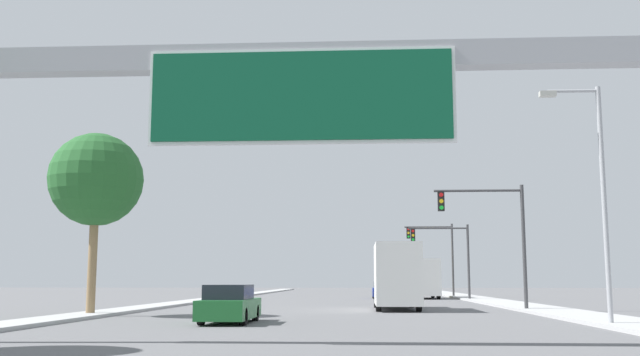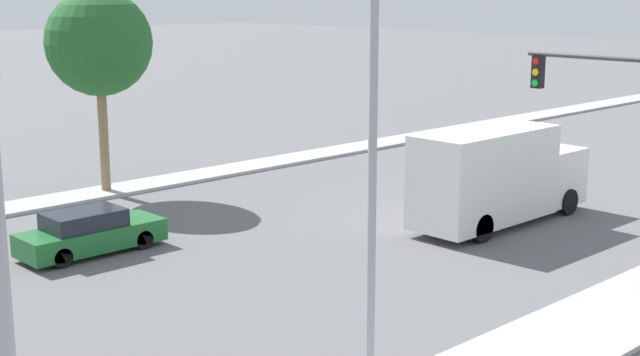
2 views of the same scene
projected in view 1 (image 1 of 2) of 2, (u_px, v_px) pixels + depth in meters
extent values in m
cube|color=#ACACAC|center=(478.00, 299.00, 59.18)|extent=(3.00, 120.00, 0.15)
cube|color=#ACACAC|center=(216.00, 298.00, 60.43)|extent=(2.00, 120.00, 0.15)
cube|color=#9EA0A5|center=(302.00, 58.00, 19.38)|extent=(19.90, 0.60, 0.70)
cube|color=white|center=(301.00, 96.00, 18.92)|extent=(8.18, 0.08, 2.60)
cube|color=#0C5133|center=(301.00, 96.00, 18.87)|extent=(7.98, 0.16, 2.40)
cube|color=navy|center=(383.00, 292.00, 63.26)|extent=(1.90, 4.22, 0.76)
cube|color=#1E232D|center=(383.00, 285.00, 63.15)|extent=(1.67, 2.19, 0.58)
cylinder|color=black|center=(374.00, 295.00, 64.56)|extent=(0.22, 0.64, 0.64)
cylinder|color=black|center=(392.00, 295.00, 64.47)|extent=(0.22, 0.64, 0.64)
cylinder|color=black|center=(374.00, 295.00, 61.98)|extent=(0.22, 0.64, 0.64)
cylinder|color=black|center=(393.00, 295.00, 61.89)|extent=(0.22, 0.64, 0.64)
cube|color=#1E662D|center=(230.00, 309.00, 27.38)|extent=(1.77, 4.73, 0.73)
cube|color=#1E232D|center=(229.00, 292.00, 27.24)|extent=(1.56, 2.46, 0.55)
cylinder|color=black|center=(217.00, 313.00, 28.84)|extent=(0.22, 0.64, 0.64)
cylinder|color=black|center=(255.00, 313.00, 28.75)|extent=(0.22, 0.64, 0.64)
cylinder|color=black|center=(201.00, 316.00, 25.94)|extent=(0.22, 0.64, 0.64)
cylinder|color=black|center=(243.00, 317.00, 25.85)|extent=(0.22, 0.64, 0.64)
cube|color=yellow|center=(420.00, 283.00, 65.61)|extent=(2.29, 2.06, 2.03)
cube|color=silver|center=(424.00, 277.00, 62.06)|extent=(2.49, 5.29, 3.13)
cylinder|color=black|center=(409.00, 292.00, 65.46)|extent=(0.28, 1.00, 1.00)
cylinder|color=black|center=(433.00, 292.00, 65.33)|extent=(0.28, 1.00, 1.00)
cylinder|color=black|center=(412.00, 293.00, 60.63)|extent=(0.28, 1.00, 1.00)
cylinder|color=black|center=(438.00, 293.00, 60.50)|extent=(0.28, 1.00, 1.00)
cube|color=white|center=(394.00, 284.00, 42.78)|extent=(2.18, 2.31, 2.14)
cube|color=silver|center=(397.00, 274.00, 38.79)|extent=(2.37, 5.93, 3.29)
cylinder|color=black|center=(376.00, 299.00, 42.60)|extent=(0.28, 1.00, 1.00)
cylinder|color=black|center=(411.00, 299.00, 42.48)|extent=(0.28, 1.00, 1.00)
cylinder|color=black|center=(379.00, 302.00, 37.18)|extent=(0.28, 1.00, 1.00)
cylinder|color=black|center=(419.00, 302.00, 37.06)|extent=(0.28, 1.00, 1.00)
cylinder|color=#3D3D3F|center=(524.00, 247.00, 37.96)|extent=(0.20, 0.20, 6.72)
cylinder|color=#3D3D3F|center=(478.00, 191.00, 38.53)|extent=(4.71, 0.14, 0.14)
cube|color=black|center=(441.00, 201.00, 38.56)|extent=(0.35, 0.28, 1.05)
cylinder|color=red|center=(441.00, 195.00, 38.45)|extent=(0.22, 0.04, 0.22)
cylinder|color=yellow|center=(441.00, 201.00, 38.40)|extent=(0.22, 0.04, 0.22)
cylinder|color=green|center=(441.00, 208.00, 38.35)|extent=(0.22, 0.04, 0.22)
cylinder|color=#3D3D3F|center=(468.00, 262.00, 57.68)|extent=(0.20, 0.20, 6.12)
cylinder|color=#3D3D3F|center=(438.00, 228.00, 58.21)|extent=(4.82, 0.14, 0.14)
cube|color=black|center=(413.00, 235.00, 58.24)|extent=(0.35, 0.28, 1.05)
cylinder|color=red|center=(413.00, 231.00, 58.14)|extent=(0.22, 0.04, 0.22)
cylinder|color=yellow|center=(413.00, 235.00, 58.09)|extent=(0.22, 0.04, 0.22)
cylinder|color=green|center=(413.00, 240.00, 58.04)|extent=(0.22, 0.04, 0.22)
cylinder|color=#3D3D3F|center=(453.00, 260.00, 67.62)|extent=(0.20, 0.20, 6.96)
cylinder|color=#3D3D3F|center=(428.00, 227.00, 68.20)|extent=(4.50, 0.14, 0.14)
cube|color=black|center=(408.00, 233.00, 68.23)|extent=(0.35, 0.28, 1.05)
cylinder|color=red|center=(408.00, 229.00, 68.12)|extent=(0.22, 0.04, 0.22)
cylinder|color=yellow|center=(408.00, 233.00, 68.07)|extent=(0.22, 0.04, 0.22)
cylinder|color=green|center=(409.00, 237.00, 68.02)|extent=(0.22, 0.04, 0.22)
cylinder|color=#8C704C|center=(93.00, 247.00, 32.92)|extent=(0.40, 0.40, 6.31)
sphere|color=#235B28|center=(96.00, 179.00, 33.37)|extent=(4.36, 4.36, 4.36)
cylinder|color=#9EA0A5|center=(604.00, 204.00, 25.69)|extent=(0.18, 0.18, 8.71)
cylinder|color=#9EA0A5|center=(573.00, 91.00, 26.33)|extent=(1.83, 0.12, 0.12)
cube|color=#B2B2A8|center=(548.00, 94.00, 26.37)|extent=(0.60, 0.28, 0.20)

